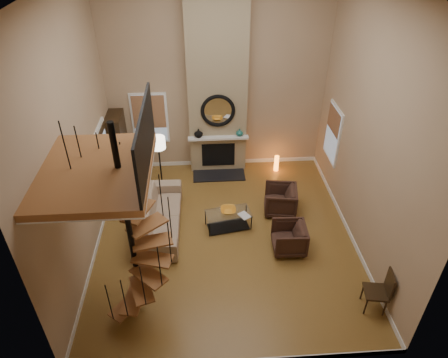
{
  "coord_description": "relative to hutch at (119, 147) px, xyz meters",
  "views": [
    {
      "loc": [
        -0.51,
        -7.14,
        6.66
      ],
      "look_at": [
        0.0,
        0.4,
        1.4
      ],
      "focal_mm": 32.31,
      "sensor_mm": 36.0,
      "label": 1
    }
  ],
  "objects": [
    {
      "name": "right_wall",
      "position": [
        5.8,
        -2.8,
        1.8
      ],
      "size": [
        0.02,
        6.5,
        5.5
      ],
      "primitive_type": "cube",
      "color": "tan",
      "rests_on": "ground"
    },
    {
      "name": "vase_right",
      "position": [
        3.4,
        0.02,
        0.33
      ],
      "size": [
        0.2,
        0.2,
        0.21
      ],
      "primitive_type": "imported",
      "color": "#1B6159",
      "rests_on": "mantel"
    },
    {
      "name": "firebox",
      "position": [
        2.8,
        0.06,
        -0.4
      ],
      "size": [
        0.95,
        0.02,
        0.72
      ],
      "primitive_type": "cube",
      "color": "black",
      "rests_on": "chimney_breast"
    },
    {
      "name": "ground",
      "position": [
        2.8,
        -2.8,
        -0.95
      ],
      "size": [
        6.0,
        6.5,
        0.01
      ],
      "primitive_type": "cube",
      "color": "olive",
      "rests_on": "ground"
    },
    {
      "name": "spiral_stair",
      "position": [
        1.02,
        -4.59,
        0.83
      ],
      "size": [
        1.47,
        1.47,
        4.06
      ],
      "color": "black",
      "rests_on": "ground"
    },
    {
      "name": "floor_lamp",
      "position": [
        1.21,
        -0.88,
        0.46
      ],
      "size": [
        0.38,
        0.38,
        1.7
      ],
      "color": "black",
      "rests_on": "ground"
    },
    {
      "name": "armchair_near",
      "position": [
        4.34,
        -1.94,
        -0.6
      ],
      "size": [
        0.92,
        0.9,
        0.74
      ],
      "primitive_type": "imported",
      "rotation": [
        0.0,
        0.0,
        -1.73
      ],
      "color": "#3C241B",
      "rests_on": "ground"
    },
    {
      "name": "hutch",
      "position": [
        0.0,
        0.0,
        0.0
      ],
      "size": [
        0.41,
        0.88,
        1.97
      ],
      "primitive_type": "cube",
      "color": "#312010",
      "rests_on": "ground"
    },
    {
      "name": "armchair_far",
      "position": [
        4.28,
        -3.33,
        -0.6
      ],
      "size": [
        0.78,
        0.76,
        0.68
      ],
      "primitive_type": "imported",
      "rotation": [
        0.0,
        0.0,
        -1.61
      ],
      "color": "#3C241B",
      "rests_on": "ground"
    },
    {
      "name": "mantel",
      "position": [
        2.8,
        -0.02,
        0.2
      ],
      "size": [
        1.7,
        0.18,
        0.06
      ],
      "primitive_type": "cube",
      "color": "white",
      "rests_on": "chimney_breast"
    },
    {
      "name": "mirror_frame",
      "position": [
        2.8,
        0.04,
        1.0
      ],
      "size": [
        0.94,
        0.1,
        0.94
      ],
      "primitive_type": "torus",
      "rotation": [
        1.57,
        0.0,
        0.0
      ],
      "color": "black",
      "rests_on": "chimney_breast"
    },
    {
      "name": "side_chair",
      "position": [
        5.64,
        -5.04,
        -0.42
      ],
      "size": [
        0.51,
        0.5,
        0.95
      ],
      "color": "#312010",
      "rests_on": "ground"
    },
    {
      "name": "mirror_disc",
      "position": [
        2.8,
        0.05,
        1.0
      ],
      "size": [
        0.8,
        0.01,
        0.8
      ],
      "primitive_type": "cylinder",
      "rotation": [
        1.57,
        0.0,
        0.0
      ],
      "color": "white",
      "rests_on": "chimney_breast"
    },
    {
      "name": "window_back",
      "position": [
        0.9,
        0.42,
        0.67
      ],
      "size": [
        1.02,
        0.06,
        1.52
      ],
      "color": "white",
      "rests_on": "back_wall"
    },
    {
      "name": "vase_left",
      "position": [
        2.25,
        0.02,
        0.35
      ],
      "size": [
        0.24,
        0.24,
        0.25
      ],
      "primitive_type": "imported",
      "color": "black",
      "rests_on": "mantel"
    },
    {
      "name": "book",
      "position": [
        3.25,
        -2.63,
        -0.49
      ],
      "size": [
        0.33,
        0.36,
        0.03
      ],
      "primitive_type": "imported",
      "rotation": [
        0.0,
        0.0,
        0.53
      ],
      "color": "gray",
      "rests_on": "coffee_table"
    },
    {
      "name": "baseboard_left",
      "position": [
        -0.19,
        -2.8,
        -0.89
      ],
      "size": [
        0.02,
        6.5,
        0.12
      ],
      "primitive_type": "cube",
      "color": "white",
      "rests_on": "ground"
    },
    {
      "name": "coffee_table",
      "position": [
        2.9,
        -2.48,
        -0.67
      ],
      "size": [
        1.16,
        0.73,
        0.43
      ],
      "color": "silver",
      "rests_on": "ground"
    },
    {
      "name": "hearth",
      "position": [
        2.8,
        -0.23,
        -0.93
      ],
      "size": [
        1.5,
        0.6,
        0.04
      ],
      "primitive_type": "cube",
      "color": "black",
      "rests_on": "ground"
    },
    {
      "name": "bowl",
      "position": [
        2.9,
        -2.43,
        -0.45
      ],
      "size": [
        0.38,
        0.38,
        0.09
      ],
      "primitive_type": "imported",
      "color": "orange",
      "rests_on": "coffee_table"
    },
    {
      "name": "front_wall",
      "position": [
        2.8,
        -6.05,
        1.8
      ],
      "size": [
        6.0,
        0.02,
        5.5
      ],
      "primitive_type": "cube",
      "color": "tan",
      "rests_on": "ground"
    },
    {
      "name": "back_wall",
      "position": [
        2.8,
        0.45,
        1.8
      ],
      "size": [
        6.0,
        0.02,
        5.5
      ],
      "primitive_type": "cube",
      "color": "tan",
      "rests_on": "ground"
    },
    {
      "name": "baseboard_right",
      "position": [
        5.79,
        -2.8,
        -0.89
      ],
      "size": [
        0.02,
        6.5,
        0.12
      ],
      "primitive_type": "cube",
      "color": "white",
      "rests_on": "ground"
    },
    {
      "name": "entry_door",
      "position": [
        -0.16,
        -1.0,
        0.1
      ],
      "size": [
        0.1,
        1.05,
        2.16
      ],
      "color": "white",
      "rests_on": "ground"
    },
    {
      "name": "window_right",
      "position": [
        5.77,
        -0.8,
        0.68
      ],
      "size": [
        0.06,
        1.02,
        1.52
      ],
      "color": "white",
      "rests_on": "right_wall"
    },
    {
      "name": "loft",
      "position": [
        0.75,
        -4.6,
        2.29
      ],
      "size": [
        1.7,
        2.2,
        1.09
      ],
      "color": "#9C6133",
      "rests_on": "left_wall"
    },
    {
      "name": "accent_lamp",
      "position": [
        4.51,
        -0.04,
        -0.7
      ],
      "size": [
        0.13,
        0.13,
        0.48
      ],
      "primitive_type": "cylinder",
      "color": "orange",
      "rests_on": "ground"
    },
    {
      "name": "chimney_breast",
      "position": [
        2.8,
        0.26,
        1.8
      ],
      "size": [
        1.6,
        0.38,
        5.5
      ],
      "primitive_type": "cube",
      "color": "#998663",
      "rests_on": "ground"
    },
    {
      "name": "sofa",
      "position": [
        1.21,
        -2.34,
        -0.55
      ],
      "size": [
        1.03,
        2.55,
        0.74
      ],
      "primitive_type": "imported",
      "rotation": [
        0.0,
        0.0,
        1.55
      ],
      "color": "tan",
      "rests_on": "ground"
    },
    {
      "name": "left_wall",
      "position": [
        -0.2,
        -2.8,
        1.8
      ],
      "size": [
        0.02,
        6.5,
        5.5
      ],
      "primitive_type": "cube",
      "color": "tan",
      "rests_on": "ground"
    },
    {
      "name": "baseboard_back",
      "position": [
        2.8,
        0.44,
        -0.89
      ],
      "size": [
        6.0,
        0.02,
        0.12
      ],
      "primitive_type": "cube",
      "color": "white",
      "rests_on": "ground"
    }
  ]
}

